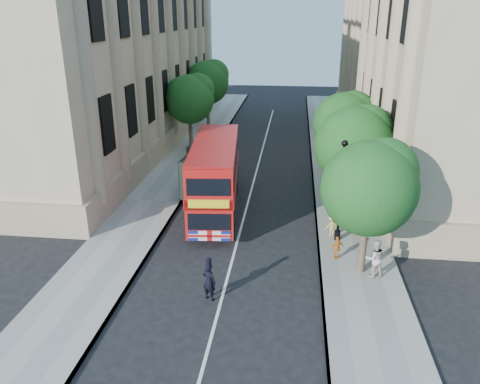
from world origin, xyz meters
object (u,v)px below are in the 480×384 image
(lamp_post, at_px, (341,195))
(double_decker_bus, at_px, (215,176))
(box_van, at_px, (209,168))
(police_constable, at_px, (209,282))
(woman_pedestrian, at_px, (375,258))

(lamp_post, xyz_separation_m, double_decker_bus, (-6.68, 2.91, -0.24))
(box_van, distance_m, police_constable, 12.36)
(lamp_post, xyz_separation_m, woman_pedestrian, (1.28, -3.35, -1.53))
(police_constable, height_order, woman_pedestrian, woman_pedestrian)
(double_decker_bus, height_order, box_van, double_decker_bus)
(lamp_post, bearing_deg, box_van, 140.35)
(double_decker_bus, bearing_deg, box_van, 100.75)
(box_van, xyz_separation_m, police_constable, (2.21, -12.14, -0.72))
(box_van, relative_size, police_constable, 3.48)
(double_decker_bus, distance_m, woman_pedestrian, 10.21)
(double_decker_bus, height_order, police_constable, double_decker_bus)
(box_van, bearing_deg, woman_pedestrian, -42.37)
(double_decker_bus, bearing_deg, police_constable, -87.73)
(lamp_post, xyz_separation_m, box_van, (-7.69, 6.38, -0.98))
(double_decker_bus, relative_size, box_van, 1.61)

